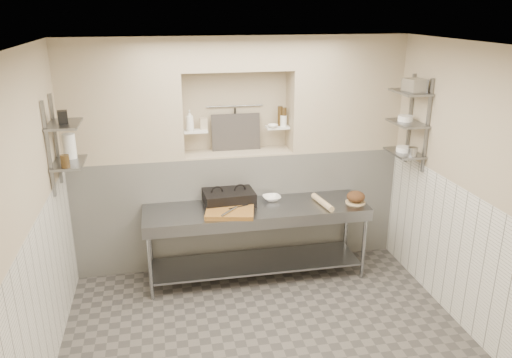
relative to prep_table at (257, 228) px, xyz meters
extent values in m
cube|color=#504B46|center=(-0.13, -1.18, -0.69)|extent=(4.00, 3.90, 0.10)
cube|color=silver|center=(-0.13, -1.18, 2.21)|extent=(4.00, 3.90, 0.10)
cube|color=tan|center=(-2.18, -1.18, 0.76)|extent=(0.10, 3.90, 2.80)
cube|color=tan|center=(1.92, -1.18, 0.76)|extent=(0.10, 3.90, 2.80)
cube|color=tan|center=(-0.13, 0.82, 0.76)|extent=(4.00, 0.10, 2.80)
cube|color=tan|center=(-0.13, -3.18, 0.76)|extent=(4.00, 0.10, 2.80)
cube|color=silver|center=(-0.13, 0.57, 0.06)|extent=(4.00, 0.40, 1.40)
cube|color=tan|center=(-0.13, 0.57, 0.77)|extent=(1.30, 0.40, 0.02)
cube|color=tan|center=(-1.45, 0.57, 1.46)|extent=(1.35, 0.40, 1.40)
cube|color=tan|center=(1.20, 0.57, 1.46)|extent=(1.35, 0.40, 1.40)
cube|color=tan|center=(-0.13, 0.57, 1.96)|extent=(1.30, 0.40, 0.40)
cube|color=silver|center=(-2.12, -1.18, 0.06)|extent=(0.02, 3.90, 1.40)
cube|color=silver|center=(1.86, -1.18, 0.06)|extent=(0.02, 3.90, 1.40)
cube|color=white|center=(-0.63, 0.57, 1.06)|extent=(0.28, 0.16, 0.02)
cube|color=white|center=(0.37, 0.57, 1.06)|extent=(0.28, 0.16, 0.02)
cylinder|color=gray|center=(-0.13, 0.74, 1.31)|extent=(0.70, 0.02, 0.02)
cylinder|color=black|center=(-0.13, 0.72, 1.14)|extent=(0.02, 0.02, 0.30)
cube|color=#383330|center=(-0.13, 0.67, 1.00)|extent=(0.60, 0.08, 0.45)
cube|color=slate|center=(-2.10, 0.07, 1.16)|extent=(0.03, 0.03, 0.95)
cube|color=slate|center=(-2.10, -0.33, 1.16)|extent=(0.03, 0.03, 0.95)
cube|color=slate|center=(-1.97, -0.13, 0.96)|extent=(0.30, 0.50, 0.02)
cube|color=slate|center=(-1.97, -0.13, 1.36)|extent=(0.30, 0.50, 0.03)
cube|color=slate|center=(1.85, 0.07, 1.21)|extent=(0.03, 0.03, 1.05)
cube|color=slate|center=(1.85, -0.33, 1.21)|extent=(0.03, 0.03, 1.05)
cube|color=slate|center=(1.71, -0.13, 0.86)|extent=(0.30, 0.50, 0.02)
cube|color=slate|center=(1.71, -0.13, 1.21)|extent=(0.30, 0.50, 0.02)
cube|color=slate|center=(1.71, -0.13, 1.56)|extent=(0.30, 0.50, 0.03)
cube|color=gray|center=(0.00, 0.02, 0.24)|extent=(2.60, 0.70, 0.04)
cube|color=gray|center=(0.00, 0.02, -0.46)|extent=(2.45, 0.60, 0.03)
cube|color=gray|center=(0.00, -0.31, 0.18)|extent=(2.60, 0.02, 0.12)
cylinder|color=gray|center=(-1.24, -0.27, -0.21)|extent=(0.04, 0.04, 0.86)
cylinder|color=gray|center=(-1.24, 0.31, -0.21)|extent=(0.04, 0.04, 0.86)
cylinder|color=gray|center=(1.24, -0.27, -0.21)|extent=(0.04, 0.04, 0.86)
cylinder|color=gray|center=(1.24, 0.31, -0.21)|extent=(0.04, 0.04, 0.86)
cube|color=black|center=(-0.30, 0.19, 0.31)|extent=(0.60, 0.45, 0.11)
cube|color=black|center=(-0.30, 0.19, 0.39)|extent=(0.60, 0.45, 0.05)
cube|color=brown|center=(-0.33, -0.14, 0.28)|extent=(0.60, 0.47, 0.05)
cube|color=gray|center=(-0.22, -0.06, 0.31)|extent=(0.24, 0.11, 0.01)
cylinder|color=gray|center=(-0.35, -0.19, 0.32)|extent=(0.21, 0.23, 0.03)
imported|color=white|center=(0.22, 0.19, 0.28)|extent=(0.23, 0.23, 0.05)
cylinder|color=#C4AD88|center=(0.77, -0.08, 0.29)|extent=(0.14, 0.47, 0.07)
cylinder|color=#C4AD88|center=(1.18, -0.08, 0.26)|extent=(0.24, 0.24, 0.01)
ellipsoid|color=#4C2D19|center=(1.18, -0.08, 0.34)|extent=(0.22, 0.22, 0.13)
imported|color=white|center=(-0.69, 0.54, 1.19)|extent=(0.10, 0.10, 0.25)
cube|color=tan|center=(-0.52, 0.61, 1.14)|extent=(0.09, 0.09, 0.13)
imported|color=white|center=(0.30, 0.52, 1.09)|extent=(0.14, 0.14, 0.04)
cylinder|color=#372611|center=(0.45, 0.57, 1.18)|extent=(0.06, 0.06, 0.23)
cylinder|color=#372611|center=(0.41, 0.60, 1.19)|extent=(0.06, 0.06, 0.24)
cylinder|color=white|center=(0.45, 0.57, 1.14)|extent=(0.08, 0.08, 0.13)
cylinder|color=white|center=(-1.97, 0.00, 1.10)|extent=(0.13, 0.13, 0.26)
cylinder|color=#372611|center=(-1.97, -0.33, 1.03)|extent=(0.08, 0.08, 0.13)
cube|color=black|center=(-1.97, -0.16, 1.43)|extent=(0.11, 0.11, 0.13)
cylinder|color=white|center=(1.71, -0.12, 0.90)|extent=(0.18, 0.18, 0.05)
cylinder|color=gray|center=(1.71, -0.32, 0.92)|extent=(0.10, 0.10, 0.10)
cylinder|color=white|center=(1.71, -0.08, 1.25)|extent=(0.17, 0.17, 0.06)
cube|color=gray|center=(1.71, -0.21, 1.64)|extent=(0.22, 0.25, 0.15)
camera|label=1|loc=(-1.04, -5.23, 2.46)|focal=35.00mm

